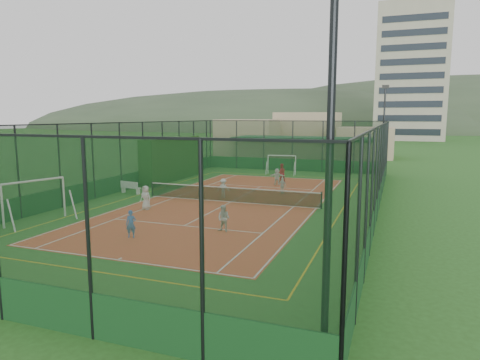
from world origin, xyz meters
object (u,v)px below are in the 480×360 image
Objects in this scene: apartment_tower at (411,74)px; child_far_back at (277,176)px; child_near_mid at (131,224)px; coach at (281,173)px; child_far_left at (223,188)px; child_far_right at (282,185)px; floodlight_ne at (383,131)px; child_near_right at (224,218)px; futsal_goal_near at (35,201)px; floodlight_se at (329,185)px; futsal_goal_far at (282,165)px; clubhouse at (303,151)px; white_bench at (131,187)px; child_near_left at (146,198)px.

apartment_tower reaches higher than child_far_back.
child_near_mid is 18.24m from coach.
child_far_left is 1.13× the size of child_far_right.
child_near_right is (-6.32, -23.32, -3.47)m from floodlight_ne.
floodlight_se is at bearing -100.07° from futsal_goal_near.
child_near_right is (2.63, -20.89, -0.23)m from futsal_goal_far.
floodlight_se reaches higher than child_far_back.
child_far_left is at bearing -92.77° from clubhouse.
apartment_tower is 93.16m from child_near_mid.
apartment_tower is 18.33× the size of white_bench.
child_far_left is (2.88, 5.00, -0.06)m from child_near_left.
apartment_tower is 23.96× the size of child_near_mid.
apartment_tower is 70.38m from futsal_goal_far.
child_near_left is (3.92, -4.19, 0.26)m from white_bench.
floodlight_se and floodlight_ne have the same top height.
floodlight_ne is 7.17× the size of child_far_right.
floodlight_se is 0.28× the size of apartment_tower.
child_far_right is at bearing -116.60° from floodlight_ne.
child_far_left reaches higher than child_near_right.
white_bench is 0.49× the size of futsal_goal_near.
apartment_tower is 85.23m from white_bench.
child_far_back is at bearing 107.44° from floodlight_se.
clubhouse is at bearing 85.21° from child_near_left.
child_far_right is 4.02m from child_far_back.
white_bench is at bearing -109.84° from clubhouse.
child_far_left is (-9.61, 17.80, -3.46)m from floodlight_se.
floodlight_ne is 27.74m from child_near_mid.
apartment_tower is (12.00, 60.00, 13.43)m from clubhouse.
child_far_back reaches higher than child_far_right.
child_near_left is at bearing 39.97° from coach.
futsal_goal_far is 18.31m from child_near_left.
child_far_left is 8.07m from coach.
child_near_right is (2.28, -28.72, -0.92)m from clubhouse.
floodlight_se is 12.90m from child_near_mid.
floodlight_ne is 6.30× the size of child_far_back.
apartment_tower reaches higher than futsal_goal_near.
apartment_tower reaches higher than child_far_right.
floodlight_se reaches higher than child_near_right.
child_near_left is (-12.48, -20.40, -3.40)m from floodlight_ne.
white_bench is at bearing 104.33° from child_near_mid.
child_near_left is at bearing -36.39° from white_bench.
child_far_right is (6.22, 7.90, -0.14)m from child_near_left.
coach is at bearing 106.60° from floodlight_se.
apartment_tower is 88.42m from child_near_left.
child_far_left is at bearing -97.21° from futsal_goal_far.
futsal_goal_near is at bearing -162.77° from child_near_right.
floodlight_ne reaches higher than coach.
child_far_back is at bearing 51.10° from white_bench.
child_far_left is at bearing 17.34° from white_bench.
apartment_tower is 22.92× the size of child_far_back.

